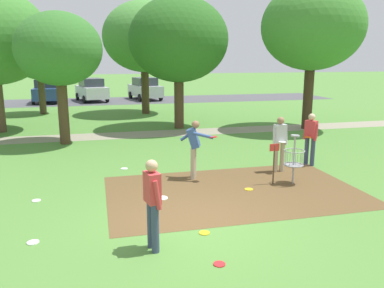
# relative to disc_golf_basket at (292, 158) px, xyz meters

# --- Properties ---
(ground_plane) EXTENTS (160.00, 160.00, 0.00)m
(ground_plane) POSITION_rel_disc_golf_basket_xyz_m (-3.32, -2.12, -0.75)
(ground_plane) COLOR #518438
(dirt_tee_pad) EXTENTS (6.62, 4.11, 0.01)m
(dirt_tee_pad) POSITION_rel_disc_golf_basket_xyz_m (-1.76, -0.23, -0.75)
(dirt_tee_pad) COLOR brown
(dirt_tee_pad) RESTS_ON ground
(disc_golf_basket) EXTENTS (0.98, 0.58, 1.39)m
(disc_golf_basket) POSITION_rel_disc_golf_basket_xyz_m (0.00, 0.00, 0.00)
(disc_golf_basket) COLOR #9E9EA3
(disc_golf_basket) RESTS_ON ground
(player_foreground_watching) EXTENTS (0.43, 0.49, 1.71)m
(player_foreground_watching) POSITION_rel_disc_golf_basket_xyz_m (-4.29, -2.91, 0.21)
(player_foreground_watching) COLOR #384260
(player_foreground_watching) RESTS_ON ground
(player_throwing) EXTENTS (0.45, 0.49, 1.71)m
(player_throwing) POSITION_rel_disc_golf_basket_xyz_m (1.51, 1.62, 0.21)
(player_throwing) COLOR #384260
(player_throwing) RESTS_ON ground
(player_waiting_left) EXTENTS (0.47, 0.40, 1.71)m
(player_waiting_left) POSITION_rel_disc_golf_basket_xyz_m (0.21, 1.19, 0.21)
(player_waiting_left) COLOR tan
(player_waiting_left) RESTS_ON ground
(player_waiting_right) EXTENTS (0.94, 0.82, 1.71)m
(player_waiting_right) POSITION_rel_disc_golf_basket_xyz_m (-2.51, 1.13, 0.23)
(player_waiting_right) COLOR tan
(player_waiting_right) RESTS_ON ground
(frisbee_near_basket) EXTENTS (0.23, 0.23, 0.02)m
(frisbee_near_basket) POSITION_rel_disc_golf_basket_xyz_m (-6.49, -2.11, -0.74)
(frisbee_near_basket) COLOR white
(frisbee_near_basket) RESTS_ON ground
(frisbee_by_tee) EXTENTS (0.22, 0.22, 0.02)m
(frisbee_by_tee) POSITION_rel_disc_golf_basket_xyz_m (-3.20, -2.49, -0.74)
(frisbee_by_tee) COLOR gold
(frisbee_by_tee) RESTS_ON ground
(frisbee_mid_grass) EXTENTS (0.21, 0.21, 0.02)m
(frisbee_mid_grass) POSITION_rel_disc_golf_basket_xyz_m (-3.28, -3.72, -0.74)
(frisbee_mid_grass) COLOR red
(frisbee_mid_grass) RESTS_ON ground
(frisbee_far_left) EXTENTS (0.23, 0.23, 0.02)m
(frisbee_far_left) POSITION_rel_disc_golf_basket_xyz_m (-1.33, -0.21, -0.74)
(frisbee_far_left) COLOR gold
(frisbee_far_left) RESTS_ON ground
(frisbee_far_right) EXTENTS (0.22, 0.22, 0.02)m
(frisbee_far_right) POSITION_rel_disc_golf_basket_xyz_m (-4.43, 2.60, -0.74)
(frisbee_far_right) COLOR white
(frisbee_far_right) RESTS_ON ground
(frisbee_scattered_a) EXTENTS (0.21, 0.21, 0.02)m
(frisbee_scattered_a) POSITION_rel_disc_golf_basket_xyz_m (-6.75, 0.25, -0.74)
(frisbee_scattered_a) COLOR white
(frisbee_scattered_a) RESTS_ON ground
(tree_mid_left) EXTENTS (5.02, 5.02, 6.85)m
(tree_mid_left) POSITION_rel_disc_golf_basket_xyz_m (-2.18, 15.08, 3.94)
(tree_mid_left) COLOR #4C3823
(tree_mid_left) RESTS_ON ground
(tree_mid_center) EXTENTS (4.79, 4.79, 6.35)m
(tree_mid_center) POSITION_rel_disc_golf_basket_xyz_m (-1.20, 9.45, 3.54)
(tree_mid_center) COLOR #4C3823
(tree_mid_center) RESTS_ON ground
(tree_far_left) EXTENTS (4.83, 4.83, 6.96)m
(tree_far_left) POSITION_rel_disc_golf_basket_xyz_m (4.91, 7.74, 4.13)
(tree_far_left) COLOR #422D1E
(tree_far_left) RESTS_ON ground
(tree_far_center) EXTENTS (3.26, 3.26, 4.91)m
(tree_far_center) POSITION_rel_disc_golf_basket_xyz_m (-8.48, 16.40, 2.74)
(tree_far_center) COLOR brown
(tree_far_center) RESTS_ON ground
(tree_far_right) EXTENTS (3.37, 3.37, 5.23)m
(tree_far_right) POSITION_rel_disc_golf_basket_xyz_m (-6.51, 6.99, 3.01)
(tree_far_right) COLOR #4C3823
(tree_far_right) RESTS_ON ground
(parking_lot_strip) EXTENTS (36.00, 6.00, 0.01)m
(parking_lot_strip) POSITION_rel_disc_golf_basket_xyz_m (-3.32, 23.11, -0.75)
(parking_lot_strip) COLOR #4C4C51
(parking_lot_strip) RESTS_ON ground
(parked_car_leftmost) EXTENTS (1.99, 4.21, 1.84)m
(parked_car_leftmost) POSITION_rel_disc_golf_basket_xyz_m (-8.93, 23.18, 0.17)
(parked_car_leftmost) COLOR #2D4784
(parked_car_leftmost) RESTS_ON ground
(parked_car_center_left) EXTENTS (2.75, 4.51, 1.84)m
(parked_car_center_left) POSITION_rel_disc_golf_basket_xyz_m (-5.55, 23.33, 0.17)
(parked_car_center_left) COLOR silver
(parked_car_center_left) RESTS_ON ground
(parked_car_center_right) EXTENTS (2.61, 4.48, 1.84)m
(parked_car_center_right) POSITION_rel_disc_golf_basket_xyz_m (-1.17, 23.53, 0.17)
(parked_car_center_right) COLOR #B2B7BC
(parked_car_center_right) RESTS_ON ground
(gravel_path) EXTENTS (40.00, 1.63, 0.00)m
(gravel_path) POSITION_rel_disc_golf_basket_xyz_m (-3.32, 8.19, -0.75)
(gravel_path) COLOR gray
(gravel_path) RESTS_ON ground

